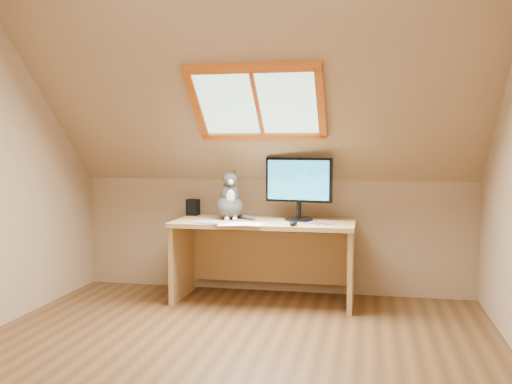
# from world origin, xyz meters

# --- Properties ---
(ground) EXTENTS (3.50, 3.50, 0.00)m
(ground) POSITION_xyz_m (0.00, 0.00, 0.00)
(ground) COLOR brown
(ground) RESTS_ON ground
(room_shell) EXTENTS (3.52, 3.52, 2.41)m
(room_shell) POSITION_xyz_m (0.00, -0.09, 1.43)
(room_shell) COLOR tan
(room_shell) RESTS_ON ground
(desk) EXTENTS (1.49, 0.65, 0.68)m
(desk) POSITION_xyz_m (-0.01, 1.45, 0.47)
(desk) COLOR tan
(desk) RESTS_ON ground
(monitor) EXTENTS (0.57, 0.24, 0.52)m
(monitor) POSITION_xyz_m (0.27, 1.47, 0.98)
(monitor) COLOR black
(monitor) RESTS_ON desk
(cat) EXTENTS (0.31, 0.34, 0.43)m
(cat) POSITION_xyz_m (-0.32, 1.43, 0.83)
(cat) COLOR #46413E
(cat) RESTS_ON desk
(desk_speaker) EXTENTS (0.11, 0.11, 0.14)m
(desk_speaker) POSITION_xyz_m (-0.71, 1.63, 0.75)
(desk_speaker) COLOR black
(desk_speaker) RESTS_ON desk
(graphics_tablet) EXTENTS (0.31, 0.25, 0.01)m
(graphics_tablet) POSITION_xyz_m (-0.40, 1.16, 0.69)
(graphics_tablet) COLOR #B2B2B7
(graphics_tablet) RESTS_ON desk
(mouse) EXTENTS (0.08, 0.12, 0.03)m
(mouse) POSITION_xyz_m (0.27, 1.13, 0.70)
(mouse) COLOR black
(mouse) RESTS_ON desk
(papers) EXTENTS (0.35, 0.30, 0.01)m
(papers) POSITION_xyz_m (-0.10, 1.12, 0.68)
(papers) COLOR white
(papers) RESTS_ON desk
(cables) EXTENTS (0.51, 0.26, 0.01)m
(cables) POSITION_xyz_m (0.35, 1.26, 0.68)
(cables) COLOR silver
(cables) RESTS_ON desk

